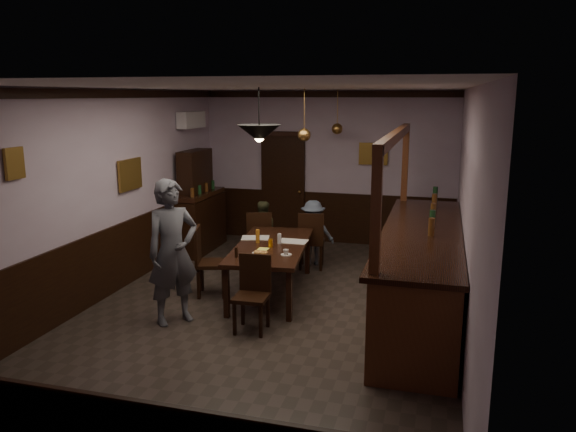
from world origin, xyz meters
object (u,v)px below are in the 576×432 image
(bar_counter, at_px, (421,270))
(pendant_iron, at_px, (259,133))
(coffee_cup, at_px, (286,252))
(person_seated_right, at_px, (313,233))
(chair_far_right, at_px, (311,238))
(chair_side, at_px, (206,258))
(person_standing, at_px, (173,252))
(dining_table, at_px, (271,249))
(soda_can, at_px, (271,243))
(chair_near, at_px, (253,289))
(person_seated_left, at_px, (262,232))
(sideboard, at_px, (198,211))
(pendant_brass_far, at_px, (337,129))
(chair_far_left, at_px, (260,237))
(pendant_brass_mid, at_px, (304,135))

(bar_counter, xyz_separation_m, pendant_iron, (-2.07, -0.55, 1.81))
(coffee_cup, bearing_deg, person_seated_right, 85.94)
(chair_far_right, relative_size, chair_side, 0.96)
(person_seated_right, relative_size, coffee_cup, 14.20)
(coffee_cup, relative_size, pendant_iron, 0.12)
(chair_side, distance_m, person_standing, 1.11)
(dining_table, xyz_separation_m, soda_can, (0.03, -0.13, 0.12))
(chair_near, relative_size, chair_side, 0.92)
(bar_counter, bearing_deg, person_seated_right, 136.06)
(person_seated_left, height_order, person_seated_right, person_seated_right)
(chair_far_right, relative_size, sideboard, 0.52)
(chair_side, relative_size, pendant_brass_far, 1.27)
(person_seated_right, relative_size, bar_counter, 0.26)
(chair_far_left, height_order, pendant_iron, pendant_iron)
(chair_side, height_order, sideboard, sideboard)
(chair_near, xyz_separation_m, pendant_iron, (-0.07, 0.52, 1.90))
(chair_far_right, relative_size, pendant_brass_mid, 1.22)
(person_seated_right, bearing_deg, person_standing, 50.76)
(pendant_brass_mid, distance_m, pendant_brass_far, 1.71)
(chair_far_right, xyz_separation_m, pendant_iron, (-0.20, -2.11, 1.88))
(chair_far_left, xyz_separation_m, person_standing, (-0.31, -2.58, 0.40))
(coffee_cup, bearing_deg, pendant_iron, -139.34)
(person_standing, xyz_separation_m, coffee_cup, (1.26, 0.86, -0.14))
(chair_side, distance_m, soda_can, 0.98)
(chair_side, xyz_separation_m, person_standing, (0.01, -1.04, 0.38))
(chair_side, distance_m, bar_counter, 3.07)
(person_seated_left, distance_m, soda_can, 1.77)
(person_standing, relative_size, coffee_cup, 23.51)
(chair_far_left, relative_size, pendant_brass_far, 1.21)
(person_standing, bearing_deg, sideboard, 58.51)
(pendant_iron, bearing_deg, coffee_cup, 47.49)
(person_seated_left, bearing_deg, pendant_brass_mid, 122.91)
(chair_side, bearing_deg, bar_counter, -105.19)
(coffee_cup, bearing_deg, soda_can, 125.35)
(person_seated_left, relative_size, bar_counter, 0.25)
(chair_side, relative_size, bar_counter, 0.24)
(sideboard, bearing_deg, chair_far_left, -26.32)
(chair_near, distance_m, pendant_brass_mid, 2.82)
(chair_near, distance_m, coffee_cup, 0.88)
(chair_far_left, xyz_separation_m, person_seated_left, (-0.05, 0.28, 0.02))
(dining_table, bearing_deg, chair_side, -160.23)
(chair_far_left, height_order, chair_near, chair_far_left)
(chair_far_right, xyz_separation_m, coffee_cup, (0.07, -1.81, 0.26))
(sideboard, bearing_deg, person_seated_left, -17.49)
(chair_far_left, xyz_separation_m, pendant_iron, (0.68, -2.00, 1.89))
(chair_far_right, bearing_deg, sideboard, -23.38)
(chair_near, bearing_deg, chair_far_right, 84.81)
(person_seated_left, relative_size, soda_can, 9.18)
(pendant_brass_mid, bearing_deg, sideboard, 155.39)
(sideboard, xyz_separation_m, pendant_iron, (2.13, -2.72, 1.66))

